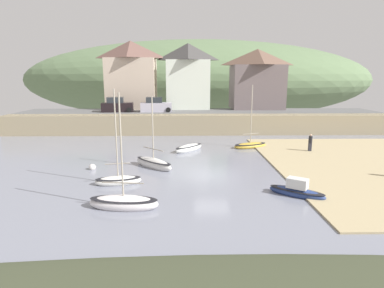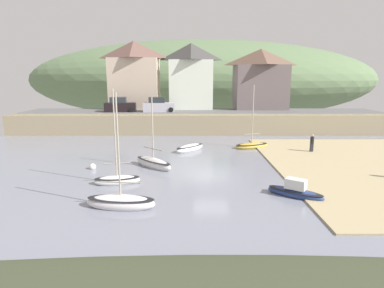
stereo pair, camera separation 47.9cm
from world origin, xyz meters
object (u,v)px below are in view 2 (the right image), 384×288
object	(u,v)px
dinghy_open_wooden	(153,163)
person_near_water	(312,142)
parked_car_near_slipway	(120,106)
mooring_buoy	(92,167)
parked_car_by_wall	(158,106)
rowboat_small_beached	(295,192)
waterfront_building_centre	(191,76)
sailboat_blue_trim	(190,148)
fishing_boat_green	(117,179)
waterfront_building_right	(260,79)
sailboat_tall_mast	(252,145)
sailboat_white_hull	(121,202)
waterfront_building_left	(134,75)

from	to	relation	value
dinghy_open_wooden	person_near_water	distance (m)	15.04
parked_car_near_slipway	mooring_buoy	bearing A→B (deg)	-89.88
dinghy_open_wooden	parked_car_by_wall	size ratio (longest dim) A/B	1.37
rowboat_small_beached	waterfront_building_centre	bearing A→B (deg)	136.91
sailboat_blue_trim	rowboat_small_beached	xyz separation A→B (m)	(6.28, -12.00, 0.04)
mooring_buoy	fishing_boat_green	bearing A→B (deg)	-51.90
fishing_boat_green	person_near_water	size ratio (longest dim) A/B	3.91
waterfront_building_right	sailboat_tall_mast	bearing A→B (deg)	-103.71
sailboat_white_hull	fishing_boat_green	bearing A→B (deg)	112.26
waterfront_building_centre	parked_car_by_wall	distance (m)	7.39
parked_car_by_wall	person_near_water	distance (m)	20.89
sailboat_white_hull	mooring_buoy	xyz separation A→B (m)	(-3.80, 7.39, -0.15)
sailboat_tall_mast	parked_car_by_wall	size ratio (longest dim) A/B	1.50
waterfront_building_left	fishing_boat_green	xyz separation A→B (m)	(3.38, -27.04, -7.02)
dinghy_open_wooden	sailboat_white_hull	bearing A→B (deg)	-52.32
waterfront_building_right	sailboat_white_hull	distance (m)	34.51
waterfront_building_right	person_near_water	xyz separation A→B (m)	(1.28, -18.16, -5.74)
sailboat_blue_trim	parked_car_near_slipway	world-z (taller)	parked_car_near_slipway
sailboat_tall_mast	person_near_water	size ratio (longest dim) A/B	3.90
parked_car_near_slipway	person_near_water	xyz separation A→B (m)	(20.79, -13.66, -2.22)
sailboat_blue_trim	sailboat_white_hull	world-z (taller)	sailboat_white_hull
mooring_buoy	sailboat_blue_trim	bearing A→B (deg)	40.00
fishing_boat_green	sailboat_white_hull	distance (m)	4.12
waterfront_building_left	dinghy_open_wooden	distance (m)	24.73
sailboat_white_hull	sailboat_tall_mast	bearing A→B (deg)	63.31
fishing_boat_green	sailboat_white_hull	bearing A→B (deg)	-84.54
waterfront_building_centre	rowboat_small_beached	size ratio (longest dim) A/B	2.83
parked_car_by_wall	waterfront_building_right	bearing A→B (deg)	13.68
parked_car_near_slipway	sailboat_white_hull	bearing A→B (deg)	-83.51
waterfront_building_centre	mooring_buoy	bearing A→B (deg)	-107.57
waterfront_building_left	sailboat_white_hull	size ratio (longest dim) A/B	1.51
waterfront_building_centre	sailboat_white_hull	size ratio (longest dim) A/B	1.46
sailboat_blue_trim	dinghy_open_wooden	world-z (taller)	dinghy_open_wooden
fishing_boat_green	dinghy_open_wooden	bearing A→B (deg)	53.46
waterfront_building_left	person_near_water	size ratio (longest dim) A/B	5.92
sailboat_tall_mast	parked_car_near_slipway	world-z (taller)	sailboat_tall_mast
sailboat_tall_mast	sailboat_white_hull	xyz separation A→B (m)	(-9.80, -14.96, 0.06)
parked_car_near_slipway	mooring_buoy	distance (m)	19.47
waterfront_building_centre	sailboat_white_hull	distance (m)	31.97
person_near_water	sailboat_tall_mast	bearing A→B (deg)	157.95
dinghy_open_wooden	sailboat_white_hull	distance (m)	7.93
rowboat_small_beached	parked_car_by_wall	xyz separation A→B (m)	(-10.56, 24.89, 2.91)
waterfront_building_left	parked_car_by_wall	xyz separation A→B (m)	(3.84, -4.50, -4.09)
waterfront_building_left	mooring_buoy	size ratio (longest dim) A/B	18.13
sailboat_tall_mast	waterfront_building_centre	bearing A→B (deg)	89.05
waterfront_building_left	sailboat_white_hull	world-z (taller)	waterfront_building_left
mooring_buoy	sailboat_tall_mast	bearing A→B (deg)	29.11
sailboat_blue_trim	parked_car_by_wall	bearing A→B (deg)	62.12
parked_car_near_slipway	person_near_water	bearing A→B (deg)	-39.13
waterfront_building_centre	dinghy_open_wooden	bearing A→B (deg)	-97.07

